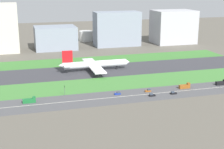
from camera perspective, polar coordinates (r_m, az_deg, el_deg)
The scene contains 21 objects.
ground_plane at distance 297.69m, azimuth -1.35°, elevation 0.73°, with size 800.00×800.00×0.00m, color #5B564C.
runway at distance 297.68m, azimuth -1.35°, elevation 0.74°, with size 280.00×46.00×0.10m, color #38383D.
grass_median_north at distance 336.37m, azimuth -3.11°, elevation 2.44°, with size 280.00×36.00×0.10m, color #3D7A33.
grass_median_south at distance 259.69m, azimuth 0.94°, elevation -1.47°, with size 280.00×36.00×0.10m, color #427F38.
highway at distance 230.76m, azimuth 3.25°, elevation -3.69°, with size 280.00×28.00×0.10m, color #4C4C4F.
highway_centerline at distance 230.74m, azimuth 3.25°, elevation -3.67°, with size 266.00×0.50×0.01m, color silver.
airliner at distance 293.98m, azimuth -3.16°, elevation 1.77°, with size 65.00×56.00×19.70m.
truck_0 at distance 223.31m, azimuth -14.04°, elevation -4.37°, with size 8.40×2.50×4.00m.
car_3 at distance 240.01m, azimuth 6.27°, elevation -2.78°, with size 4.40×1.80×2.00m.
truck_2 at distance 267.74m, azimuth 18.33°, elevation -1.39°, with size 8.40×2.50×4.00m.
car_0 at distance 237.40m, azimuth 10.55°, elevation -3.16°, with size 4.40×1.80×2.00m.
car_4 at distance 232.61m, azimuth 0.99°, elevation -3.28°, with size 4.40×1.80×2.00m.
car_1 at distance 230.80m, azimuth 6.90°, elevation -3.55°, with size 4.40×1.80×2.00m.
truck_1 at distance 251.93m, azimuth 12.45°, elevation -1.99°, with size 8.40×2.50×4.00m.
traffic_light at distance 231.74m, azimuth -8.17°, elevation -2.63°, with size 0.36×0.50×7.20m.
terminal_building at distance 396.05m, azimuth -18.55°, elevation 7.64°, with size 36.67×34.41×54.53m, color beige.
hangar_building at distance 399.83m, azimuth -9.74°, elevation 6.27°, with size 48.19×36.92×26.78m, color gray.
office_tower at distance 413.81m, azimuth 0.86°, elevation 7.88°, with size 56.02×25.24×42.30m, color gray.
cargo_warehouse at distance 441.97m, azimuth 10.52°, elevation 8.11°, with size 52.42×38.00×42.29m, color #B2B2B7.
fuel_tank_west at distance 451.77m, azimuth -4.52°, elevation 6.64°, with size 18.56×18.56×13.69m, color silver.
fuel_tank_centre at distance 457.81m, azimuth -1.13°, elevation 6.91°, with size 23.22×23.22×15.49m, color silver.
Camera 1 is at (-72.39, -278.70, 75.53)m, focal length 52.96 mm.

